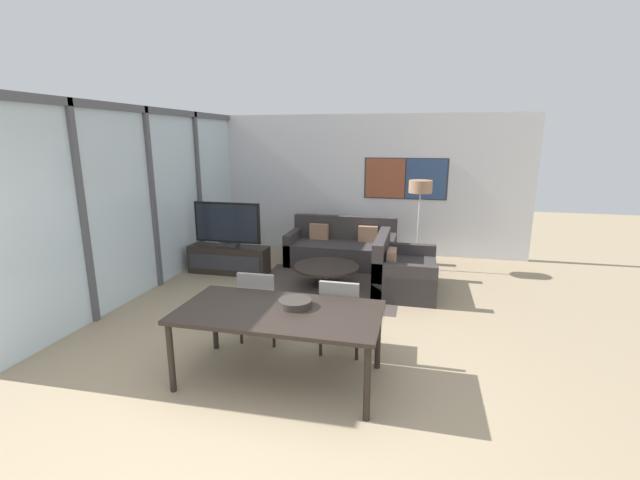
# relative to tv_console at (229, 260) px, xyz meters

# --- Properties ---
(ground_plane) EXTENTS (24.00, 24.00, 0.00)m
(ground_plane) POSITION_rel_tv_console_xyz_m (1.99, -3.73, -0.24)
(ground_plane) COLOR #9E896B
(wall_back) EXTENTS (6.69, 0.09, 2.80)m
(wall_back) POSITION_rel_tv_console_xyz_m (2.02, 2.03, 1.16)
(wall_back) COLOR silver
(wall_back) RESTS_ON ground_plane
(window_wall_left) EXTENTS (0.07, 5.76, 2.80)m
(window_wall_left) POSITION_rel_tv_console_xyz_m (-0.85, -0.85, 1.29)
(window_wall_left) COLOR silver
(window_wall_left) RESTS_ON ground_plane
(area_rug) EXTENTS (2.34, 1.97, 0.01)m
(area_rug) POSITION_rel_tv_console_xyz_m (1.83, -0.29, -0.24)
(area_rug) COLOR #473D38
(area_rug) RESTS_ON ground_plane
(tv_console) EXTENTS (1.42, 0.40, 0.49)m
(tv_console) POSITION_rel_tv_console_xyz_m (0.00, 0.00, 0.00)
(tv_console) COLOR black
(tv_console) RESTS_ON ground_plane
(television) EXTENTS (1.20, 0.20, 0.77)m
(television) POSITION_rel_tv_console_xyz_m (0.00, 0.00, 0.63)
(television) COLOR #2D2D33
(television) RESTS_ON tv_console
(sofa_main) EXTENTS (2.00, 0.93, 0.86)m
(sofa_main) POSITION_rel_tv_console_xyz_m (1.83, 1.06, 0.03)
(sofa_main) COLOR #383333
(sofa_main) RESTS_ON ground_plane
(sofa_side) EXTENTS (0.93, 1.38, 0.86)m
(sofa_side) POSITION_rel_tv_console_xyz_m (2.99, -0.17, 0.03)
(sofa_side) COLOR #383333
(sofa_side) RESTS_ON ground_plane
(coffee_table) EXTENTS (1.05, 1.05, 0.35)m
(coffee_table) POSITION_rel_tv_console_xyz_m (1.83, -0.29, 0.02)
(coffee_table) COLOR black
(coffee_table) RESTS_ON ground_plane
(dining_table) EXTENTS (1.95, 1.00, 0.73)m
(dining_table) POSITION_rel_tv_console_xyz_m (1.98, -3.06, 0.42)
(dining_table) COLOR black
(dining_table) RESTS_ON ground_plane
(dining_chair_left) EXTENTS (0.46, 0.46, 0.87)m
(dining_chair_left) POSITION_rel_tv_console_xyz_m (1.50, -2.31, 0.26)
(dining_chair_left) COLOR gray
(dining_chair_left) RESTS_ON ground_plane
(dining_chair_centre) EXTENTS (0.46, 0.46, 0.87)m
(dining_chair_centre) POSITION_rel_tv_console_xyz_m (2.46, -2.38, 0.26)
(dining_chair_centre) COLOR gray
(dining_chair_centre) RESTS_ON ground_plane
(fruit_bowl) EXTENTS (0.33, 0.33, 0.07)m
(fruit_bowl) POSITION_rel_tv_console_xyz_m (2.10, -2.93, 0.53)
(fruit_bowl) COLOR #332D28
(fruit_bowl) RESTS_ON dining_table
(floor_lamp) EXTENTS (0.41, 0.41, 1.62)m
(floor_lamp) POSITION_rel_tv_console_xyz_m (3.22, 1.01, 1.17)
(floor_lamp) COLOR #2D2D33
(floor_lamp) RESTS_ON ground_plane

